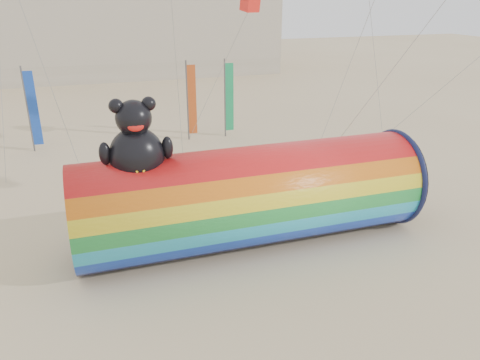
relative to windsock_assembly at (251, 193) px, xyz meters
name	(u,v)px	position (x,y,z in m)	size (l,w,h in m)	color
ground	(240,255)	(-0.76, -0.95, -2.02)	(160.00, 160.00, 0.00)	#CCB58C
windsock_assembly	(251,193)	(0.00, 0.00, 0.00)	(13.21, 4.02, 6.09)	red
kite_handler	(347,188)	(5.33, 1.76, -1.17)	(0.62, 0.41, 1.70)	#53535A
fabric_bundle	(385,211)	(6.38, 0.24, -1.85)	(2.62, 1.35, 0.41)	#3B0A12
festival_banners	(154,102)	(-1.45, 14.42, 0.62)	(12.83, 0.74, 5.20)	#59595E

